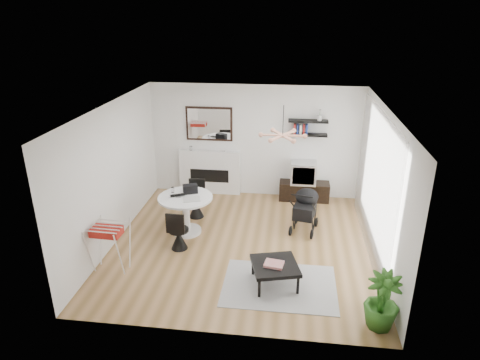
# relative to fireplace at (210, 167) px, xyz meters

# --- Properties ---
(floor) EXTENTS (5.00, 5.00, 0.00)m
(floor) POSITION_rel_fireplace_xyz_m (1.10, -2.42, -0.69)
(floor) COLOR olive
(floor) RESTS_ON ground
(ceiling) EXTENTS (5.00, 5.00, 0.00)m
(ceiling) POSITION_rel_fireplace_xyz_m (1.10, -2.42, 2.01)
(ceiling) COLOR white
(ceiling) RESTS_ON wall_back
(wall_back) EXTENTS (5.00, 0.00, 5.00)m
(wall_back) POSITION_rel_fireplace_xyz_m (1.10, 0.08, 0.66)
(wall_back) COLOR white
(wall_back) RESTS_ON floor
(wall_left) EXTENTS (0.00, 5.00, 5.00)m
(wall_left) POSITION_rel_fireplace_xyz_m (-1.40, -2.42, 0.66)
(wall_left) COLOR white
(wall_left) RESTS_ON floor
(wall_right) EXTENTS (0.00, 5.00, 5.00)m
(wall_right) POSITION_rel_fireplace_xyz_m (3.60, -2.42, 0.66)
(wall_right) COLOR white
(wall_right) RESTS_ON floor
(sheer_curtain) EXTENTS (0.04, 3.60, 2.60)m
(sheer_curtain) POSITION_rel_fireplace_xyz_m (3.50, -2.22, 0.66)
(sheer_curtain) COLOR white
(sheer_curtain) RESTS_ON wall_right
(fireplace) EXTENTS (1.50, 0.17, 2.16)m
(fireplace) POSITION_rel_fireplace_xyz_m (0.00, 0.00, 0.00)
(fireplace) COLOR white
(fireplace) RESTS_ON floor
(shelf_lower) EXTENTS (0.90, 0.25, 0.04)m
(shelf_lower) POSITION_rel_fireplace_xyz_m (2.32, -0.05, 0.91)
(shelf_lower) COLOR black
(shelf_lower) RESTS_ON wall_back
(shelf_upper) EXTENTS (0.90, 0.25, 0.04)m
(shelf_upper) POSITION_rel_fireplace_xyz_m (2.32, -0.05, 1.23)
(shelf_upper) COLOR black
(shelf_upper) RESTS_ON wall_back
(pendant_lamp) EXTENTS (0.90, 0.90, 0.10)m
(pendant_lamp) POSITION_rel_fireplace_xyz_m (1.80, -2.12, 1.46)
(pendant_lamp) COLOR tan
(pendant_lamp) RESTS_ON ceiling
(tv_console) EXTENTS (1.18, 0.41, 0.44)m
(tv_console) POSITION_rel_fireplace_xyz_m (2.32, -0.14, -0.46)
(tv_console) COLOR black
(tv_console) RESTS_ON floor
(crt_tv) EXTENTS (0.59, 0.52, 0.52)m
(crt_tv) POSITION_rel_fireplace_xyz_m (2.28, -0.14, 0.02)
(crt_tv) COLOR silver
(crt_tv) RESTS_ON tv_console
(dining_table) EXTENTS (1.10, 1.10, 0.80)m
(dining_table) POSITION_rel_fireplace_xyz_m (-0.09, -2.08, -0.16)
(dining_table) COLOR white
(dining_table) RESTS_ON floor
(laptop) EXTENTS (0.35, 0.30, 0.02)m
(laptop) POSITION_rel_fireplace_xyz_m (-0.24, -2.11, 0.13)
(laptop) COLOR black
(laptop) RESTS_ON dining_table
(black_bag) EXTENTS (0.33, 0.27, 0.17)m
(black_bag) POSITION_rel_fireplace_xyz_m (-0.04, -1.88, 0.20)
(black_bag) COLOR black
(black_bag) RESTS_ON dining_table
(newspaper) EXTENTS (0.40, 0.36, 0.01)m
(newspaper) POSITION_rel_fireplace_xyz_m (0.06, -2.20, 0.12)
(newspaper) COLOR silver
(newspaper) RESTS_ON dining_table
(drinking_glass) EXTENTS (0.07, 0.07, 0.11)m
(drinking_glass) POSITION_rel_fireplace_xyz_m (-0.40, -1.90, 0.17)
(drinking_glass) COLOR white
(drinking_glass) RESTS_ON dining_table
(chair_far) EXTENTS (0.40, 0.40, 0.83)m
(chair_far) POSITION_rel_fireplace_xyz_m (-0.05, -1.34, -0.42)
(chair_far) COLOR black
(chair_far) RESTS_ON floor
(chair_near) EXTENTS (0.39, 0.40, 0.82)m
(chair_near) POSITION_rel_fireplace_xyz_m (-0.08, -2.74, -0.43)
(chair_near) COLOR black
(chair_near) RESTS_ON floor
(drying_rack) EXTENTS (0.61, 0.58, 0.88)m
(drying_rack) POSITION_rel_fireplace_xyz_m (-1.08, -3.57, -0.22)
(drying_rack) COLOR white
(drying_rack) RESTS_ON floor
(stroller) EXTENTS (0.63, 0.85, 0.97)m
(stroller) POSITION_rel_fireplace_xyz_m (2.31, -1.65, -0.27)
(stroller) COLOR black
(stroller) RESTS_ON floor
(rug) EXTENTS (1.87, 1.35, 0.01)m
(rug) POSITION_rel_fireplace_xyz_m (1.88, -3.69, -0.68)
(rug) COLOR #989898
(rug) RESTS_ON floor
(coffee_table) EXTENTS (0.90, 0.90, 0.38)m
(coffee_table) POSITION_rel_fireplace_xyz_m (1.79, -3.65, -0.34)
(coffee_table) COLOR black
(coffee_table) RESTS_ON rug
(magazines) EXTENTS (0.34, 0.29, 0.04)m
(magazines) POSITION_rel_fireplace_xyz_m (1.77, -3.69, -0.27)
(magazines) COLOR #BE312F
(magazines) RESTS_ON coffee_table
(potted_plant) EXTENTS (0.52, 0.52, 0.89)m
(potted_plant) POSITION_rel_fireplace_xyz_m (3.35, -4.48, -0.24)
(potted_plant) COLOR #2A611B
(potted_plant) RESTS_ON floor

